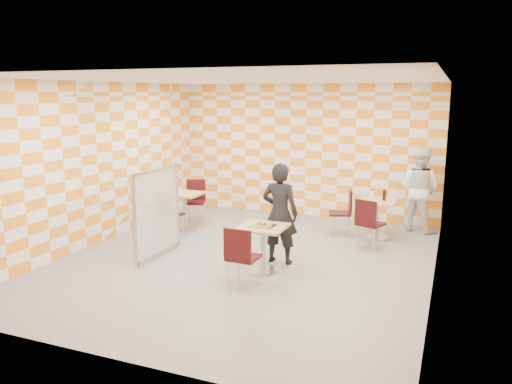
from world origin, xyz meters
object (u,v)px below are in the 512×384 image
soda_bottle (384,195)px  chair_empty_far (195,197)px  chair_second_front (368,220)px  partition (157,212)px  second_table (377,213)px  chair_second_side (345,209)px  chair_main_front (241,253)px  man_dark (280,213)px  main_table (263,241)px  sport_bottle (372,194)px  empty_table (185,204)px  man_white (419,189)px  chair_empty_near (167,211)px

soda_bottle → chair_empty_far: bearing=-177.1°
chair_second_front → partition: bearing=-151.5°
chair_empty_far → partition: (0.58, -2.40, 0.25)m
second_table → chair_second_side: chair_second_side is taller
chair_main_front → man_dark: size_ratio=0.55×
main_table → chair_second_front: size_ratio=0.81×
man_dark → second_table: bearing=-120.7°
chair_second_front → soda_bottle: (0.16, 0.83, 0.31)m
chair_second_side → chair_second_front: bearing=-51.2°
sport_bottle → empty_table: bearing=-167.1°
man_white → soda_bottle: 1.03m
main_table → second_table: bearing=62.0°
chair_second_side → chair_main_front: bearing=-103.4°
chair_main_front → chair_second_front: bearing=62.2°
empty_table → chair_second_front: size_ratio=0.81×
man_dark → empty_table: bearing=-26.1°
man_white → soda_bottle: (-0.59, -0.84, -0.01)m
chair_second_front → man_dark: (-1.24, -1.28, 0.30)m
main_table → empty_table: 3.08m
empty_table → man_dark: man_dark is taller
main_table → chair_empty_far: 3.50m
chair_main_front → chair_empty_far: 4.07m
chair_main_front → man_white: man_white is taller
partition → chair_main_front: bearing=-23.2°
man_dark → sport_bottle: man_dark is taller
chair_empty_near → man_white: (4.49, 2.40, 0.32)m
man_dark → chair_second_side: bearing=-107.2°
man_dark → man_white: 3.55m
soda_bottle → partition: bearing=-142.8°
chair_empty_near → partition: size_ratio=0.60×
empty_table → soda_bottle: bearing=11.1°
chair_second_side → second_table: bearing=5.7°
soda_bottle → chair_second_side: bearing=-172.1°
partition → soda_bottle: bearing=37.2°
chair_empty_near → chair_empty_far: bearing=94.8°
chair_main_front → sport_bottle: bearing=69.8°
second_table → chair_second_front: (-0.04, -0.78, 0.04)m
second_table → partition: partition is taller
chair_empty_far → partition: 2.48m
main_table → man_white: bearing=59.0°
second_table → partition: bearing=-142.3°
chair_main_front → soda_bottle: (1.53, 3.43, 0.31)m
chair_main_front → man_dark: man_dark is taller
partition → chair_empty_near: bearing=113.8°
main_table → chair_empty_far: (-2.52, 2.42, 0.04)m
man_white → sport_bottle: (-0.83, -0.77, -0.03)m
chair_second_front → partition: size_ratio=0.60×
main_table → empty_table: (-2.47, 1.85, 0.00)m
chair_second_front → chair_second_side: size_ratio=1.00×
man_white → man_dark: bearing=80.6°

